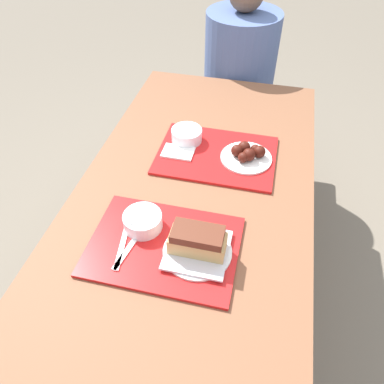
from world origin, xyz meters
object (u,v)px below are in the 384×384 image
at_px(wings_plate_far, 247,154).
at_px(person_seated_across, 240,59).
at_px(tray_far, 216,155).
at_px(bowl_coleslaw_far, 187,134).
at_px(bowl_coleslaw_near, 143,221).
at_px(tray_near, 164,246).
at_px(brisket_sandwich_plate, 198,244).

height_order(wings_plate_far, person_seated_across, person_seated_across).
height_order(tray_far, bowl_coleslaw_far, bowl_coleslaw_far).
distance_m(bowl_coleslaw_near, bowl_coleslaw_far, 0.48).
distance_m(tray_near, wings_plate_far, 0.52).
relative_size(tray_far, brisket_sandwich_plate, 2.19).
distance_m(tray_near, brisket_sandwich_plate, 0.12).
xyz_separation_m(tray_far, wings_plate_far, (0.12, 0.00, 0.03)).
distance_m(tray_far, person_seated_across, 0.85).
distance_m(tray_near, bowl_coleslaw_near, 0.11).
height_order(tray_near, person_seated_across, person_seated_across).
bearing_deg(wings_plate_far, brisket_sandwich_plate, -100.25).
bearing_deg(wings_plate_far, tray_far, -179.44).
bearing_deg(bowl_coleslaw_near, tray_near, -33.42).
relative_size(tray_far, bowl_coleslaw_near, 3.71).
bearing_deg(bowl_coleslaw_near, wings_plate_far, 56.60).
bearing_deg(bowl_coleslaw_far, wings_plate_far, -13.11).
relative_size(tray_far, bowl_coleslaw_far, 3.71).
bearing_deg(tray_near, tray_far, 80.96).
bearing_deg(bowl_coleslaw_near, bowl_coleslaw_far, 87.09).
height_order(tray_near, wings_plate_far, wings_plate_far).
bearing_deg(person_seated_across, wings_plate_far, -80.39).
bearing_deg(brisket_sandwich_plate, bowl_coleslaw_near, 162.86).
xyz_separation_m(brisket_sandwich_plate, wings_plate_far, (0.09, 0.48, -0.02)).
relative_size(tray_near, bowl_coleslaw_far, 3.71).
height_order(tray_far, bowl_coleslaw_near, bowl_coleslaw_near).
distance_m(bowl_coleslaw_near, brisket_sandwich_plate, 0.20).
height_order(tray_near, brisket_sandwich_plate, brisket_sandwich_plate).
height_order(bowl_coleslaw_near, brisket_sandwich_plate, brisket_sandwich_plate).
xyz_separation_m(tray_far, bowl_coleslaw_near, (-0.16, -0.42, 0.03)).
distance_m(tray_far, brisket_sandwich_plate, 0.48).
xyz_separation_m(brisket_sandwich_plate, bowl_coleslaw_far, (-0.17, 0.54, -0.01)).
height_order(tray_far, brisket_sandwich_plate, brisket_sandwich_plate).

